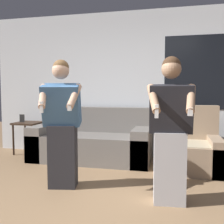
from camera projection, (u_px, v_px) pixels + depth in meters
The scene contains 7 objects.
ground_plane at pixel (94, 224), 2.41m from camera, with size 14.00×14.00×0.00m, color #846647.
wall_back at pixel (137, 84), 4.90m from camera, with size 5.76×0.07×2.70m.
couch at pixel (92, 142), 4.67m from camera, with size 2.09×0.92×0.93m.
armchair at pixel (192, 150), 4.08m from camera, with size 0.83×0.88×0.99m.
side_table at pixel (28, 127), 5.15m from camera, with size 0.49×0.49×0.77m.
person_left at pixel (62, 125), 3.27m from camera, with size 0.51×0.57×1.60m.
person_right at pixel (170, 131), 2.80m from camera, with size 0.51×0.51×1.58m.
Camera 1 is at (0.69, -2.22, 1.21)m, focal length 42.00 mm.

